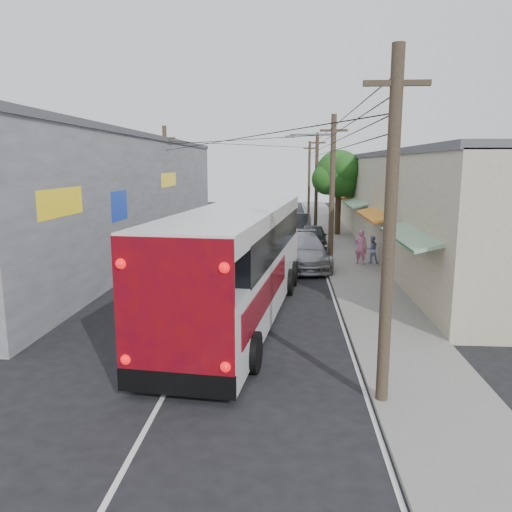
{
  "coord_description": "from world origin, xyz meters",
  "views": [
    {
      "loc": [
        2.97,
        -13.06,
        5.54
      ],
      "look_at": [
        1.63,
        7.55,
        1.72
      ],
      "focal_mm": 35.0,
      "sensor_mm": 36.0,
      "label": 1
    }
  ],
  "objects_px": {
    "pedestrian_far": "(372,249)",
    "parked_suv": "(303,251)",
    "coach_bus": "(239,261)",
    "parked_car_far": "(299,223)",
    "parked_car_mid": "(313,236)",
    "jeepney": "(180,281)",
    "pedestrian_near": "(361,247)"
  },
  "relations": [
    {
      "from": "parked_suv",
      "to": "parked_car_mid",
      "type": "relative_size",
      "value": 1.35
    },
    {
      "from": "coach_bus",
      "to": "parked_suv",
      "type": "xyz_separation_m",
      "value": [
        2.59,
        9.11,
        -1.18
      ]
    },
    {
      "from": "parked_car_far",
      "to": "pedestrian_far",
      "type": "bearing_deg",
      "value": -66.29
    },
    {
      "from": "jeepney",
      "to": "parked_car_far",
      "type": "bearing_deg",
      "value": 73.32
    },
    {
      "from": "parked_suv",
      "to": "parked_car_far",
      "type": "bearing_deg",
      "value": 84.55
    },
    {
      "from": "parked_suv",
      "to": "parked_car_mid",
      "type": "xyz_separation_m",
      "value": [
        0.8,
        6.28,
        -0.12
      ]
    },
    {
      "from": "parked_car_mid",
      "to": "parked_car_far",
      "type": "distance_m",
      "value": 7.57
    },
    {
      "from": "jeepney",
      "to": "parked_suv",
      "type": "distance_m",
      "value": 8.37
    },
    {
      "from": "parked_car_mid",
      "to": "pedestrian_near",
      "type": "relative_size",
      "value": 2.41
    },
    {
      "from": "coach_bus",
      "to": "pedestrian_near",
      "type": "relative_size",
      "value": 7.47
    },
    {
      "from": "parked_car_far",
      "to": "pedestrian_near",
      "type": "height_order",
      "value": "pedestrian_near"
    },
    {
      "from": "coach_bus",
      "to": "parked_car_far",
      "type": "distance_m",
      "value": 23.09
    },
    {
      "from": "parked_car_far",
      "to": "parked_suv",
      "type": "bearing_deg",
      "value": -82.57
    },
    {
      "from": "coach_bus",
      "to": "jeepney",
      "type": "distance_m",
      "value": 4.15
    },
    {
      "from": "coach_bus",
      "to": "jeepney",
      "type": "bearing_deg",
      "value": 142.53
    },
    {
      "from": "jeepney",
      "to": "pedestrian_near",
      "type": "xyz_separation_m",
      "value": [
        8.54,
        6.83,
        0.42
      ]
    },
    {
      "from": "parked_suv",
      "to": "pedestrian_near",
      "type": "xyz_separation_m",
      "value": [
        3.15,
        0.43,
        0.17
      ]
    },
    {
      "from": "jeepney",
      "to": "parked_car_mid",
      "type": "height_order",
      "value": "parked_car_mid"
    },
    {
      "from": "pedestrian_far",
      "to": "parked_suv",
      "type": "bearing_deg",
      "value": 3.04
    },
    {
      "from": "jeepney",
      "to": "parked_suv",
      "type": "relative_size",
      "value": 0.76
    },
    {
      "from": "parked_suv",
      "to": "parked_car_mid",
      "type": "height_order",
      "value": "parked_suv"
    },
    {
      "from": "parked_car_far",
      "to": "pedestrian_far",
      "type": "height_order",
      "value": "pedestrian_far"
    },
    {
      "from": "coach_bus",
      "to": "jeepney",
      "type": "xyz_separation_m",
      "value": [
        -2.8,
        2.71,
        -1.42
      ]
    },
    {
      "from": "parked_suv",
      "to": "coach_bus",
      "type": "bearing_deg",
      "value": -111.3
    },
    {
      "from": "jeepney",
      "to": "pedestrian_near",
      "type": "bearing_deg",
      "value": 36.92
    },
    {
      "from": "jeepney",
      "to": "parked_car_far",
      "type": "height_order",
      "value": "parked_car_far"
    },
    {
      "from": "parked_car_far",
      "to": "pedestrian_near",
      "type": "bearing_deg",
      "value": -69.31
    },
    {
      "from": "jeepney",
      "to": "parked_car_mid",
      "type": "bearing_deg",
      "value": 62.24
    },
    {
      "from": "parked_suv",
      "to": "pedestrian_near",
      "type": "height_order",
      "value": "pedestrian_near"
    },
    {
      "from": "parked_suv",
      "to": "pedestrian_near",
      "type": "distance_m",
      "value": 3.18
    },
    {
      "from": "parked_car_mid",
      "to": "pedestrian_near",
      "type": "height_order",
      "value": "pedestrian_near"
    },
    {
      "from": "coach_bus",
      "to": "pedestrian_near",
      "type": "height_order",
      "value": "coach_bus"
    }
  ]
}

